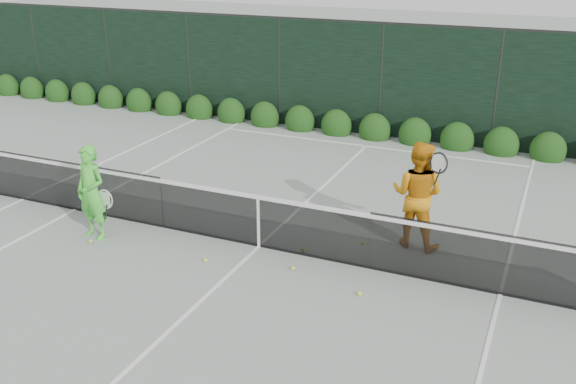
% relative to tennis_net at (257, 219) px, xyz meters
% --- Properties ---
extents(ground, '(80.00, 80.00, 0.00)m').
position_rel_tennis_net_xyz_m(ground, '(0.02, 0.00, -0.53)').
color(ground, gray).
rests_on(ground, ground).
extents(tennis_net, '(12.90, 0.10, 1.07)m').
position_rel_tennis_net_xyz_m(tennis_net, '(0.00, 0.00, 0.00)').
color(tennis_net, black).
rests_on(tennis_net, ground).
extents(player_woman, '(0.70, 0.51, 1.73)m').
position_rel_tennis_net_xyz_m(player_woman, '(-2.89, -0.81, 0.33)').
color(player_woman, '#4DD43E').
rests_on(player_woman, ground).
extents(player_man, '(1.01, 0.83, 1.92)m').
position_rel_tennis_net_xyz_m(player_man, '(2.51, 1.17, 0.43)').
color(player_man, orange).
rests_on(player_man, ground).
extents(court_lines, '(11.03, 23.83, 0.01)m').
position_rel_tennis_net_xyz_m(court_lines, '(0.02, 0.00, -0.53)').
color(court_lines, white).
rests_on(court_lines, ground).
extents(windscreen_fence, '(32.00, 21.07, 3.06)m').
position_rel_tennis_net_xyz_m(windscreen_fence, '(0.02, -2.71, 0.98)').
color(windscreen_fence, black).
rests_on(windscreen_fence, ground).
extents(hedge_row, '(31.66, 0.65, 0.94)m').
position_rel_tennis_net_xyz_m(hedge_row, '(0.02, 7.15, -0.30)').
color(hedge_row, '#15340E').
rests_on(hedge_row, ground).
extents(tennis_balls, '(5.05, 1.95, 0.07)m').
position_rel_tennis_net_xyz_m(tennis_balls, '(0.37, -0.41, -0.50)').
color(tennis_balls, '#D8F636').
rests_on(tennis_balls, ground).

